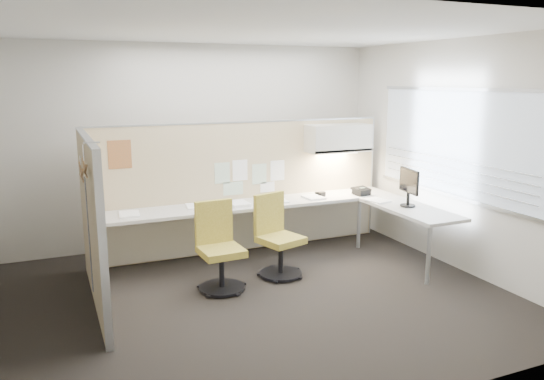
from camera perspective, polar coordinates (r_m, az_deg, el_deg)
name	(u,v)px	position (r m, az deg, el deg)	size (l,w,h in m)	color
floor	(247,298)	(5.86, -2.70, -11.55)	(5.50, 4.50, 0.01)	black
ceiling	(244,28)	(5.40, -3.00, 17.00)	(5.50, 4.50, 0.01)	white
wall_back	(190,146)	(7.58, -8.83, 4.75)	(5.50, 0.02, 2.80)	beige
wall_front	(368,224)	(3.48, 10.26, -3.67)	(5.50, 0.02, 2.80)	beige
wall_right	(455,155)	(6.90, 19.12, 3.54)	(0.02, 4.50, 2.80)	beige
window_pane	(455,143)	(6.86, 19.05, 4.77)	(0.01, 2.80, 1.30)	#9CA8B5
partition_back	(243,187)	(7.21, -3.16, 0.28)	(4.10, 0.06, 1.75)	#C4B488
partition_left	(92,223)	(5.73, -18.81, -3.39)	(0.06, 2.20, 1.75)	#C4B488
desk	(283,212)	(6.99, 1.14, -2.38)	(4.00, 2.07, 0.73)	beige
overhead_bin	(338,138)	(7.50, 7.12, 5.56)	(0.90, 0.36, 0.38)	beige
task_light_strip	(338,153)	(7.52, 7.08, 3.97)	(0.60, 0.06, 0.02)	#FFEABF
pinned_papers	(249,176)	(7.18, -2.49, 1.52)	(1.01, 0.00, 0.47)	#8CBF8C
poster	(120,155)	(6.71, -16.06, 3.69)	(0.28, 0.00, 0.35)	orange
chair_left	(219,250)	(5.98, -5.73, -6.39)	(0.51, 0.52, 0.97)	black
chair_right	(277,238)	(6.35, 0.52, -5.23)	(0.57, 0.58, 0.97)	black
monitor	(409,185)	(6.90, 14.50, 0.52)	(0.19, 0.46, 0.48)	black
phone	(361,191)	(7.50, 9.57, -0.14)	(0.24, 0.22, 0.12)	black
stapler	(320,193)	(7.42, 5.18, -0.38)	(0.14, 0.04, 0.05)	black
tape_dispenser	(322,194)	(7.34, 5.38, -0.47)	(0.10, 0.06, 0.06)	black
coat_hook	(84,183)	(4.96, -19.52, 0.67)	(0.18, 0.45, 1.35)	silver
paper_stack_0	(129,214)	(6.53, -15.10, -2.54)	(0.23, 0.30, 0.03)	white
paper_stack_1	(196,206)	(6.78, -8.22, -1.74)	(0.23, 0.30, 0.02)	white
paper_stack_2	(239,204)	(6.81, -3.57, -1.50)	(0.23, 0.30, 0.04)	white
paper_stack_3	(278,200)	(7.05, 0.61, -1.13)	(0.23, 0.30, 0.01)	white
paper_stack_4	(313,197)	(7.23, 4.48, -0.79)	(0.23, 0.30, 0.02)	white
paper_stack_5	(377,200)	(7.17, 11.25, -1.11)	(0.23, 0.30, 0.02)	white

